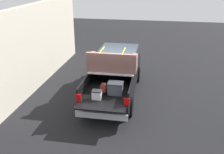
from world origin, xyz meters
TOP-DOWN VIEW (x-y plane):
  - ground_plane at (0.00, 0.00)m, footprint 40.00×40.00m
  - pickup_truck at (0.35, -0.00)m, footprint 6.05×2.06m
  - building_facade at (1.28, 3.93)m, footprint 9.29×0.36m

SIDE VIEW (x-z plane):
  - ground_plane at x=0.00m, z-range 0.00..0.00m
  - pickup_truck at x=0.35m, z-range -0.16..2.07m
  - building_facade at x=1.28m, z-range 0.00..3.91m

